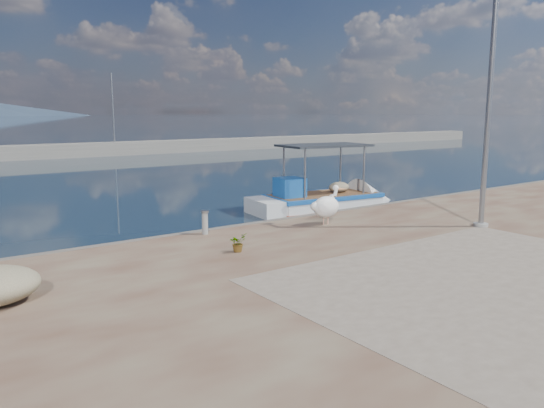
{
  "coord_description": "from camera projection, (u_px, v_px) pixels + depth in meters",
  "views": [
    {
      "loc": [
        -8.98,
        -8.69,
        3.98
      ],
      "look_at": [
        0.0,
        3.8,
        1.3
      ],
      "focal_mm": 35.0,
      "sensor_mm": 36.0,
      "label": 1
    }
  ],
  "objects": [
    {
      "name": "potted_plant",
      "position": [
        238.0,
        243.0,
        13.33
      ],
      "size": [
        0.51,
        0.48,
        0.47
      ],
      "primitive_type": "imported",
      "rotation": [
        0.0,
        0.0,
        0.32
      ],
      "color": "#33722D",
      "rests_on": "quay"
    },
    {
      "name": "breakwater",
      "position": [
        22.0,
        152.0,
        44.68
      ],
      "size": [
        120.0,
        2.2,
        7.5
      ],
      "color": "gray",
      "rests_on": "ground"
    },
    {
      "name": "boat_right",
      "position": [
        322.0,
        203.0,
        21.94
      ],
      "size": [
        6.71,
        2.9,
        3.13
      ],
      "rotation": [
        0.0,
        0.0,
        -0.12
      ],
      "color": "white",
      "rests_on": "ground"
    },
    {
      "name": "bollard_near",
      "position": [
        205.0,
        221.0,
        15.22
      ],
      "size": [
        0.23,
        0.23,
        0.69
      ],
      "color": "gray",
      "rests_on": "quay"
    },
    {
      "name": "ground",
      "position": [
        364.0,
        279.0,
        12.8
      ],
      "size": [
        1400.0,
        1400.0,
        0.0
      ],
      "primitive_type": "plane",
      "color": "#162635",
      "rests_on": "ground"
    },
    {
      "name": "lamp_post",
      "position": [
        487.0,
        118.0,
        15.78
      ],
      "size": [
        0.44,
        0.96,
        7.0
      ],
      "color": "gray",
      "rests_on": "quay"
    },
    {
      "name": "quay_patch",
      "position": [
        504.0,
        283.0,
        10.89
      ],
      "size": [
        9.0,
        7.0,
        0.01
      ],
      "primitive_type": "cube",
      "color": "gray",
      "rests_on": "quay"
    },
    {
      "name": "pelican",
      "position": [
        327.0,
        206.0,
        16.52
      ],
      "size": [
        1.3,
        0.76,
        1.23
      ],
      "rotation": [
        0.0,
        0.0,
        -0.21
      ],
      "color": "tan",
      "rests_on": "quay"
    }
  ]
}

